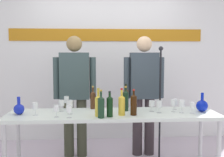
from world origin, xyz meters
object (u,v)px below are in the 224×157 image
(wine_glass_left_2, at_px, (69,109))
(wine_glass_right_2, at_px, (182,104))
(wine_bottle_2, at_px, (110,106))
(wine_glass_left_0, at_px, (62,103))
(microphone_stand, at_px, (160,124))
(wine_glass_left_3, at_px, (70,104))
(wine_glass_right_4, at_px, (152,104))
(display_table, at_px, (113,118))
(wine_bottle_0, at_px, (101,106))
(wine_glass_right_3, at_px, (159,104))
(wine_glass_right_1, at_px, (173,103))
(wine_glass_left_5, at_px, (56,108))
(decanter_blue_left, at_px, (19,109))
(presenter_right, at_px, (144,88))
(decanter_blue_right, at_px, (202,106))
(wine_bottle_3, at_px, (126,100))
(wine_bottle_6, at_px, (126,98))
(presenter_left, at_px, (75,89))
(wine_bottle_4, at_px, (93,99))
(wine_glass_left_4, at_px, (35,106))
(wine_glass_right_5, at_px, (175,102))
(wine_bottle_5, at_px, (98,105))
(wine_glass_left_1, at_px, (66,100))
(wine_bottle_1, at_px, (134,104))
(wine_bottle_7, at_px, (122,104))
(wine_glass_right_0, at_px, (192,105))

(wine_glass_left_2, distance_m, wine_glass_right_2, 1.31)
(wine_bottle_2, relative_size, wine_glass_left_0, 2.06)
(wine_bottle_2, distance_m, microphone_stand, 0.99)
(wine_glass_left_3, bearing_deg, wine_glass_right_4, 4.87)
(display_table, xyz_separation_m, wine_bottle_0, (-0.14, -0.24, 0.19))
(display_table, xyz_separation_m, wine_glass_right_2, (0.81, -0.06, 0.17))
(display_table, height_order, wine_glass_right_3, wine_glass_right_3)
(wine_glass_right_1, bearing_deg, wine_glass_left_5, -172.43)
(decanter_blue_left, bearing_deg, presenter_right, 23.40)
(decanter_blue_right, relative_size, wine_glass_right_1, 1.53)
(wine_glass_left_5, distance_m, microphone_stand, 1.45)
(wine_bottle_3, xyz_separation_m, microphone_stand, (0.50, 0.28, -0.38))
(wine_bottle_6, relative_size, microphone_stand, 0.20)
(presenter_right, bearing_deg, wine_glass_right_2, -66.28)
(presenter_left, relative_size, wine_bottle_0, 5.52)
(wine_glass_left_0, relative_size, microphone_stand, 0.09)
(wine_glass_left_0, bearing_deg, display_table, -10.73)
(wine_bottle_4, bearing_deg, wine_glass_left_4, -153.07)
(wine_bottle_0, bearing_deg, wine_bottle_4, 100.17)
(presenter_left, bearing_deg, decanter_blue_left, -131.02)
(wine_bottle_6, bearing_deg, wine_glass_right_3, -39.92)
(wine_glass_right_1, height_order, wine_glass_right_3, wine_glass_right_1)
(presenter_left, height_order, wine_glass_left_2, presenter_left)
(decanter_blue_right, height_order, wine_bottle_3, wine_bottle_3)
(wine_bottle_6, xyz_separation_m, wine_glass_left_2, (-0.67, -0.47, -0.04))
(display_table, xyz_separation_m, wine_glass_left_3, (-0.50, -0.04, 0.18))
(wine_bottle_6, bearing_deg, wine_glass_right_5, -11.91)
(presenter_left, bearing_deg, wine_bottle_5, -68.99)
(display_table, xyz_separation_m, presenter_right, (0.49, 0.67, 0.26))
(decanter_blue_left, distance_m, wine_bottle_3, 1.25)
(wine_glass_left_0, relative_size, wine_glass_left_1, 0.85)
(wine_bottle_4, xyz_separation_m, wine_bottle_6, (0.42, 0.00, 0.01))
(wine_glass_right_3, relative_size, wine_glass_right_5, 1.06)
(wine_bottle_5, bearing_deg, wine_glass_right_3, 8.94)
(wine_bottle_1, bearing_deg, wine_bottle_5, -176.67)
(wine_bottle_3, relative_size, wine_glass_left_3, 1.84)
(wine_bottle_0, distance_m, wine_glass_left_3, 0.41)
(decanter_blue_right, bearing_deg, wine_glass_left_4, -178.10)
(wine_bottle_4, relative_size, wine_glass_left_3, 1.77)
(wine_bottle_7, height_order, wine_glass_left_5, wine_bottle_7)
(wine_glass_left_0, bearing_deg, wine_bottle_6, 9.93)
(wine_glass_left_1, bearing_deg, wine_glass_left_5, -99.04)
(wine_bottle_3, distance_m, wine_glass_right_0, 0.78)
(wine_bottle_1, bearing_deg, wine_bottle_2, -166.88)
(wine_bottle_1, bearing_deg, presenter_left, 131.83)
(wine_bottle_5, bearing_deg, presenter_left, 111.01)
(decanter_blue_left, bearing_deg, wine_glass_right_2, -1.43)
(decanter_blue_right, bearing_deg, microphone_stand, 135.88)
(display_table, distance_m, wine_glass_right_3, 0.57)
(wine_bottle_5, bearing_deg, decanter_blue_right, 6.61)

